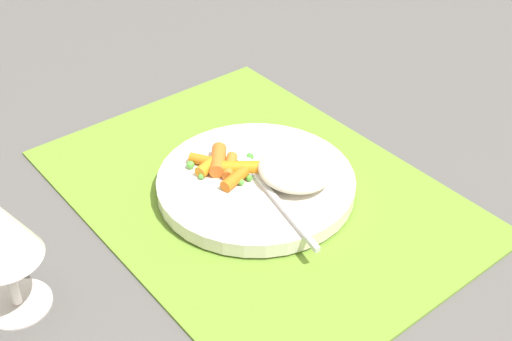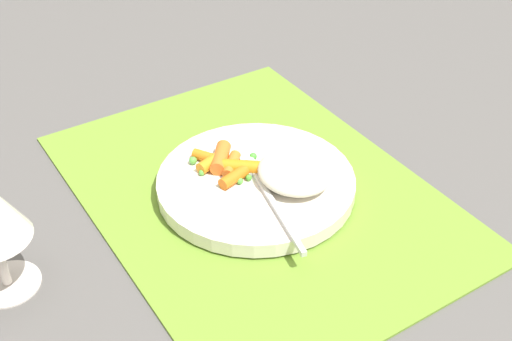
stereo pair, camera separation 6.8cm
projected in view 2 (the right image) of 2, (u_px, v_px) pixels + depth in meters
The scene contains 7 objects.
ground_plane at pixel (256, 193), 0.80m from camera, with size 2.40×2.40×0.00m, color #565451.
placemat at pixel (256, 191), 0.80m from camera, with size 0.50×0.36×0.01m, color olive.
plate at pixel (256, 183), 0.79m from camera, with size 0.23×0.23×0.02m, color silver.
rice_mound at pixel (295, 172), 0.77m from camera, with size 0.09×0.08×0.03m, color beige.
carrot_portion at pixel (226, 163), 0.80m from camera, with size 0.08×0.07×0.02m.
pea_scatter at pixel (227, 166), 0.80m from camera, with size 0.07×0.09×0.01m.
fork at pixel (264, 189), 0.77m from camera, with size 0.19×0.05×0.01m.
Camera 2 is at (-0.53, 0.34, 0.50)m, focal length 47.72 mm.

